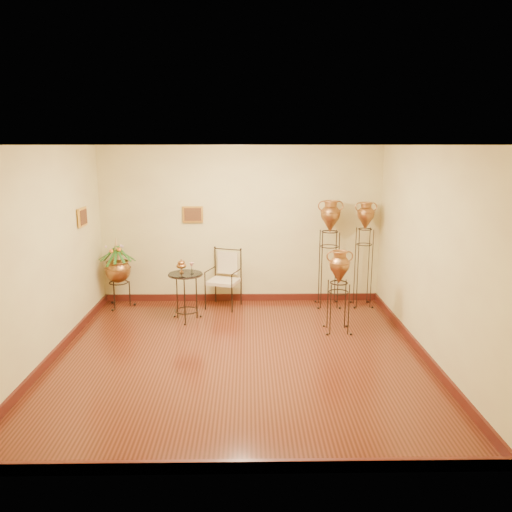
{
  "coord_description": "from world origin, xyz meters",
  "views": [
    {
      "loc": [
        0.13,
        -6.32,
        2.8
      ],
      "look_at": [
        0.25,
        1.3,
        1.1
      ],
      "focal_mm": 35.0,
      "sensor_mm": 36.0,
      "label": 1
    }
  ],
  "objects_px": {
    "planter_urn": "(118,267)",
    "side_table": "(186,296)",
    "amphora_tall": "(364,253)",
    "amphora_mid": "(329,253)",
    "armchair": "(223,279)"
  },
  "relations": [
    {
      "from": "side_table",
      "to": "amphora_tall",
      "type": "bearing_deg",
      "value": 13.13
    },
    {
      "from": "planter_urn",
      "to": "side_table",
      "type": "distance_m",
      "value": 1.48
    },
    {
      "from": "amphora_mid",
      "to": "armchair",
      "type": "distance_m",
      "value": 1.91
    },
    {
      "from": "planter_urn",
      "to": "armchair",
      "type": "relative_size",
      "value": 1.27
    },
    {
      "from": "amphora_mid",
      "to": "armchair",
      "type": "relative_size",
      "value": 1.87
    },
    {
      "from": "armchair",
      "to": "amphora_mid",
      "type": "bearing_deg",
      "value": 20.81
    },
    {
      "from": "planter_urn",
      "to": "side_table",
      "type": "height_order",
      "value": "planter_urn"
    },
    {
      "from": "amphora_tall",
      "to": "amphora_mid",
      "type": "relative_size",
      "value": 0.98
    },
    {
      "from": "armchair",
      "to": "side_table",
      "type": "height_order",
      "value": "armchair"
    },
    {
      "from": "planter_urn",
      "to": "armchair",
      "type": "bearing_deg",
      "value": -1.57
    },
    {
      "from": "amphora_tall",
      "to": "amphora_mid",
      "type": "xyz_separation_m",
      "value": [
        -0.61,
        0.0,
        0.01
      ]
    },
    {
      "from": "armchair",
      "to": "planter_urn",
      "type": "bearing_deg",
      "value": -162.33
    },
    {
      "from": "amphora_tall",
      "to": "planter_urn",
      "type": "bearing_deg",
      "value": 180.0
    },
    {
      "from": "armchair",
      "to": "side_table",
      "type": "relative_size",
      "value": 1.02
    },
    {
      "from": "amphora_mid",
      "to": "side_table",
      "type": "bearing_deg",
      "value": -163.74
    }
  ]
}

